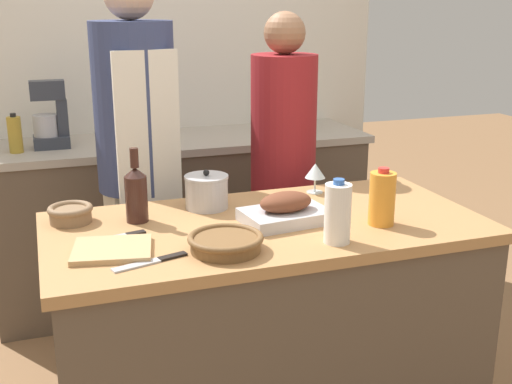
# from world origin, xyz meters

# --- Properties ---
(kitchen_island) EXTENTS (1.56, 0.77, 0.90)m
(kitchen_island) POSITION_xyz_m (0.00, 0.00, 0.45)
(kitchen_island) COLOR brown
(kitchen_island) RESTS_ON ground_plane
(back_counter) EXTENTS (2.10, 0.60, 0.93)m
(back_counter) POSITION_xyz_m (0.00, 1.40, 0.47)
(back_counter) COLOR brown
(back_counter) RESTS_ON ground_plane
(back_wall) EXTENTS (2.60, 0.10, 2.55)m
(back_wall) POSITION_xyz_m (0.00, 1.75, 1.27)
(back_wall) COLOR silver
(back_wall) RESTS_ON ground_plane
(roasting_pan) EXTENTS (0.32, 0.24, 0.11)m
(roasting_pan) POSITION_xyz_m (0.06, -0.02, 0.94)
(roasting_pan) COLOR #BCBCC1
(roasting_pan) RESTS_ON kitchen_island
(wicker_basket) EXTENTS (0.24, 0.24, 0.05)m
(wicker_basket) POSITION_xyz_m (-0.22, -0.22, 0.93)
(wicker_basket) COLOR brown
(wicker_basket) RESTS_ON kitchen_island
(cutting_board) EXTENTS (0.28, 0.25, 0.02)m
(cutting_board) POSITION_xyz_m (-0.56, -0.11, 0.91)
(cutting_board) COLOR tan
(cutting_board) RESTS_ON kitchen_island
(stock_pot) EXTENTS (0.17, 0.17, 0.15)m
(stock_pot) POSITION_xyz_m (-0.16, 0.23, 0.97)
(stock_pot) COLOR #B7B7BC
(stock_pot) RESTS_ON kitchen_island
(mixing_bowl) EXTENTS (0.16, 0.16, 0.06)m
(mixing_bowl) POSITION_xyz_m (-0.66, 0.23, 0.94)
(mixing_bowl) COLOR #846647
(mixing_bowl) RESTS_ON kitchen_island
(juice_jug) EXTENTS (0.09, 0.09, 0.21)m
(juice_jug) POSITION_xyz_m (0.38, -0.15, 1.00)
(juice_jug) COLOR orange
(juice_jug) RESTS_ON kitchen_island
(milk_jug) EXTENTS (0.09, 0.09, 0.21)m
(milk_jug) POSITION_xyz_m (0.15, -0.26, 1.00)
(milk_jug) COLOR white
(milk_jug) RESTS_ON kitchen_island
(wine_bottle_green) EXTENTS (0.08, 0.08, 0.27)m
(wine_bottle_green) POSITION_xyz_m (-0.43, 0.16, 1.01)
(wine_bottle_green) COLOR #381E19
(wine_bottle_green) RESTS_ON kitchen_island
(wine_glass_left) EXTENTS (0.08, 0.08, 0.12)m
(wine_glass_left) POSITION_xyz_m (0.31, 0.28, 0.99)
(wine_glass_left) COLOR silver
(wine_glass_left) RESTS_ON kitchen_island
(knife_chef) EXTENTS (0.24, 0.09, 0.01)m
(knife_chef) POSITION_xyz_m (-0.45, -0.23, 0.90)
(knife_chef) COLOR #B7B7BC
(knife_chef) RESTS_ON kitchen_island
(knife_paring) EXTENTS (0.17, 0.07, 0.01)m
(knife_paring) POSITION_xyz_m (-0.51, 0.02, 0.90)
(knife_paring) COLOR #B7B7BC
(knife_paring) RESTS_ON kitchen_island
(stand_mixer) EXTENTS (0.18, 0.14, 0.35)m
(stand_mixer) POSITION_xyz_m (-0.68, 1.39, 1.07)
(stand_mixer) COLOR #333842
(stand_mixer) RESTS_ON back_counter
(condiment_bottle_tall) EXTENTS (0.06, 0.06, 0.22)m
(condiment_bottle_tall) POSITION_xyz_m (0.72, 1.37, 1.03)
(condiment_bottle_tall) COLOR #234C28
(condiment_bottle_tall) RESTS_ON back_counter
(condiment_bottle_short) EXTENTS (0.07, 0.07, 0.20)m
(condiment_bottle_short) POSITION_xyz_m (-0.85, 1.33, 1.02)
(condiment_bottle_short) COLOR #B28E2D
(condiment_bottle_short) RESTS_ON back_counter
(person_cook_aproned) EXTENTS (0.35, 0.37, 1.79)m
(person_cook_aproned) POSITION_xyz_m (-0.34, 0.72, 1.00)
(person_cook_aproned) COLOR beige
(person_cook_aproned) RESTS_ON ground_plane
(person_cook_guest) EXTENTS (0.31, 0.31, 1.62)m
(person_cook_guest) POSITION_xyz_m (0.34, 0.70, 0.90)
(person_cook_guest) COLOR beige
(person_cook_guest) RESTS_ON ground_plane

